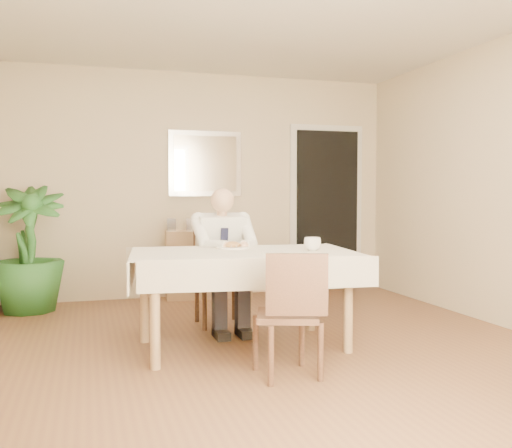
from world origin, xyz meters
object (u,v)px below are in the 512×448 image
object	(u,v)px
chair_far	(218,270)
chair_near	(291,308)
potted_palm	(28,249)
coffee_mug	(312,244)
dining_table	(243,262)
seated_man	(225,252)
sideboard	(208,264)

from	to	relation	value
chair_far	chair_near	world-z (taller)	chair_far
chair_far	potted_palm	distance (m)	2.03
chair_near	coffee_mug	xyz separation A→B (m)	(0.43, 0.70, 0.35)
dining_table	seated_man	size ratio (longest dim) A/B	1.47
chair_far	seated_man	bearing A→B (deg)	-95.45
sideboard	coffee_mug	bearing A→B (deg)	-77.51
potted_palm	chair_near	bearing A→B (deg)	-56.44
chair_near	chair_far	bearing A→B (deg)	111.72
dining_table	chair_far	bearing A→B (deg)	96.36
seated_man	potted_palm	bearing A→B (deg)	142.34
chair_near	coffee_mug	bearing A→B (deg)	76.83
seated_man	coffee_mug	xyz separation A→B (m)	(0.53, -0.72, 0.11)
dining_table	sideboard	distance (m)	2.21
chair_far	chair_near	xyz separation A→B (m)	(0.10, -1.70, -0.04)
dining_table	seated_man	bearing A→B (deg)	96.36
chair_near	coffee_mug	distance (m)	0.89
coffee_mug	dining_table	bearing A→B (deg)	166.69
dining_table	sideboard	size ratio (longest dim) A/B	1.88
dining_table	potted_palm	size ratio (longest dim) A/B	1.42
chair_near	seated_man	bearing A→B (deg)	112.36
chair_far	seated_man	size ratio (longest dim) A/B	0.71
coffee_mug	potted_palm	bearing A→B (deg)	137.72
seated_man	sideboard	distance (m)	1.63
dining_table	chair_near	world-z (taller)	chair_near
coffee_mug	chair_near	bearing A→B (deg)	-121.66
sideboard	dining_table	bearing A→B (deg)	-90.79
coffee_mug	sideboard	distance (m)	2.37
coffee_mug	chair_far	bearing A→B (deg)	117.72
chair_near	sideboard	size ratio (longest dim) A/B	0.85
coffee_mug	sideboard	size ratio (longest dim) A/B	0.14
sideboard	potted_palm	size ratio (longest dim) A/B	0.75
coffee_mug	sideboard	bearing A→B (deg)	98.49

